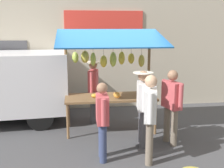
# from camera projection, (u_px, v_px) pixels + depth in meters

# --- Properties ---
(ground_plane) EXTENTS (40.00, 40.00, 0.00)m
(ground_plane) POSITION_uv_depth(u_px,v_px,m) (110.00, 130.00, 6.94)
(ground_plane) COLOR #424244
(street_backdrop) EXTENTS (9.00, 0.30, 3.40)m
(street_backdrop) POSITION_uv_depth(u_px,v_px,m) (99.00, 54.00, 8.72)
(street_backdrop) COLOR #B2A893
(street_backdrop) RESTS_ON ground
(market_stall) EXTENTS (2.50, 1.46, 2.50)m
(market_stall) POSITION_uv_depth(u_px,v_px,m) (110.00, 68.00, 6.68)
(market_stall) COLOR brown
(market_stall) RESTS_ON ground
(vendor_with_sunhat) EXTENTS (0.43, 0.70, 1.68)m
(vendor_with_sunhat) POSITION_uv_depth(u_px,v_px,m) (93.00, 86.00, 7.42)
(vendor_with_sunhat) COLOR #4C4C51
(vendor_with_sunhat) RESTS_ON ground
(shopper_with_shopping_bag) EXTENTS (0.43, 0.70, 1.66)m
(shopper_with_shopping_bag) POSITION_uv_depth(u_px,v_px,m) (143.00, 102.00, 5.88)
(shopper_with_shopping_bag) COLOR #4C4C51
(shopper_with_shopping_bag) RESTS_ON ground
(shopper_in_striped_shirt) EXTENTS (0.34, 0.68, 1.65)m
(shopper_in_striped_shirt) POSITION_uv_depth(u_px,v_px,m) (172.00, 102.00, 5.98)
(shopper_in_striped_shirt) COLOR #726656
(shopper_in_striped_shirt) RESTS_ON ground
(shopper_with_ponytail) EXTENTS (0.35, 0.69, 1.69)m
(shopper_with_ponytail) POSITION_uv_depth(u_px,v_px,m) (150.00, 112.00, 5.14)
(shopper_with_ponytail) COLOR #726656
(shopper_with_ponytail) RESTS_ON ground
(shopper_in_grey_tee) EXTENTS (0.23, 0.67, 1.53)m
(shopper_in_grey_tee) POSITION_uv_depth(u_px,v_px,m) (102.00, 117.00, 5.25)
(shopper_in_grey_tee) COLOR navy
(shopper_in_grey_tee) RESTS_ON ground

